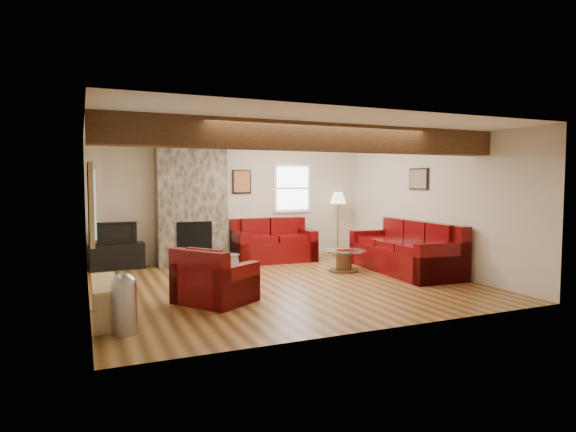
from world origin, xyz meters
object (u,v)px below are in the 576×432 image
Objects in this scene: loveseat at (273,240)px; television at (117,233)px; floor_lamp at (338,201)px; armchair_red at (215,275)px; sofa_three at (404,247)px; tv_cabinet at (117,256)px; coffee_table at (344,261)px.

television is at bearing 177.84° from loveseat.
television is 0.50× the size of floor_lamp.
armchair_red is 0.65× the size of floor_lamp.
armchair_red is at bearing -71.74° from television.
floor_lamp is (-0.15, 2.26, 0.78)m from sofa_three.
tv_cabinet is 0.46m from television.
armchair_red is (-3.85, -0.83, -0.09)m from sofa_three.
sofa_three reaches higher than tv_cabinet.
sofa_three is 2.43× the size of tv_cabinet.
sofa_three is at bearing -112.08° from armchair_red.
sofa_three is at bearing -47.03° from loveseat.
television is (0.00, 0.00, 0.46)m from tv_cabinet.
loveseat is at bearing 115.20° from coffee_table.
loveseat is at bearing -5.45° from tv_cabinet.
tv_cabinet is (-1.08, 3.29, -0.14)m from armchair_red.
television is (-3.14, 0.30, 0.26)m from loveseat.
coffee_table is 1.14× the size of television.
loveseat is 1.69× the size of tv_cabinet.
loveseat is 3.16m from tv_cabinet.
loveseat is 3.63m from armchair_red.
sofa_three reaches higher than loveseat.
sofa_three is 2.40m from floor_lamp.
loveseat is 1.78× the size of armchair_red.
armchair_red is at bearing -140.06° from floor_lamp.
floor_lamp is at bearing 7.01° from loveseat.
armchair_red reaches higher than tv_cabinet.
coffee_table is at bearing -26.54° from television.
television reaches higher than tv_cabinet.
loveseat is (-1.79, 2.15, -0.02)m from sofa_three.
armchair_red is 3.46m from tv_cabinet.
television is at bearing -113.37° from sofa_three.
loveseat reaches higher than tv_cabinet.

